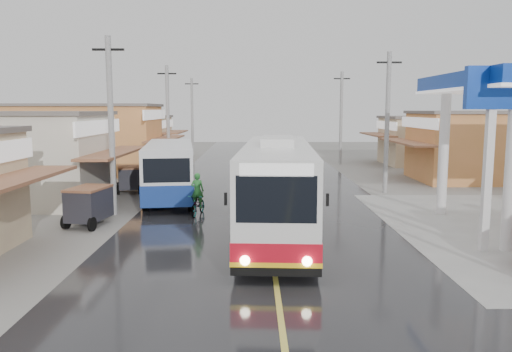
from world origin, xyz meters
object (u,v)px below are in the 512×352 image
object	(u,v)px
tricycle_far	(128,178)
tricycle_near	(88,204)
second_bus	(170,170)
cyclist	(198,201)
coach_bus	(277,188)

from	to	relation	value
tricycle_far	tricycle_near	bearing A→B (deg)	-103.05
second_bus	tricycle_near	world-z (taller)	second_bus
tricycle_far	cyclist	bearing A→B (deg)	-69.25
coach_bus	cyclist	distance (m)	4.91
tricycle_near	tricycle_far	bearing A→B (deg)	103.45
cyclist	coach_bus	bearing A→B (deg)	-33.73
tricycle_near	tricycle_far	distance (m)	8.36
tricycle_near	second_bus	bearing A→B (deg)	79.74
second_bus	tricycle_near	bearing A→B (deg)	-118.59
cyclist	tricycle_near	bearing A→B (deg)	-144.54
tricycle_near	tricycle_far	xyz separation A→B (m)	(-0.42, 8.35, -0.06)
second_bus	tricycle_near	distance (m)	6.64
cyclist	tricycle_far	world-z (taller)	cyclist
coach_bus	second_bus	world-z (taller)	coach_bus
coach_bus	cyclist	bearing A→B (deg)	138.91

